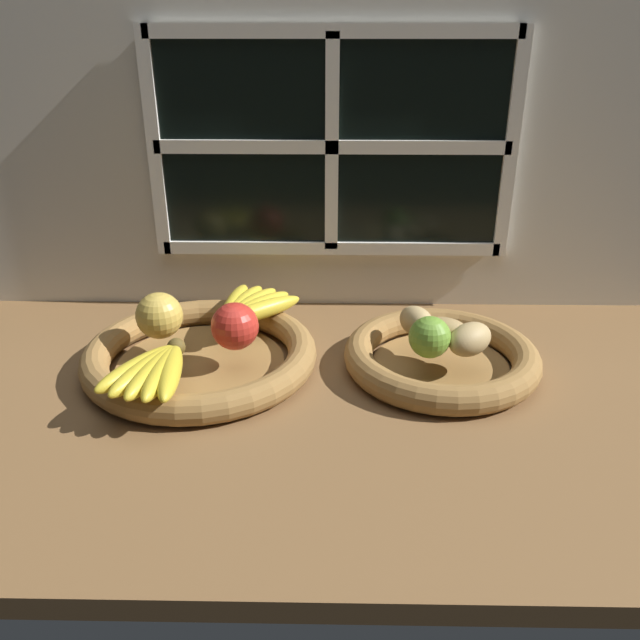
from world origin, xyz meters
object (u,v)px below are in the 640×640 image
at_px(potato_oblong, 416,321).
at_px(potato_small, 469,339).
at_px(apple_golden_left, 159,316).
at_px(potato_large, 443,331).
at_px(apple_red_right, 235,326).
at_px(banana_bunch_front, 153,370).
at_px(fruit_bowl_right, 441,357).
at_px(lime_near, 429,337).
at_px(banana_bunch_back, 248,306).
at_px(fruit_bowl_left, 200,355).

xyz_separation_m(potato_oblong, potato_small, (0.07, -0.07, 0.00)).
bearing_deg(apple_golden_left, potato_large, -2.08).
relative_size(apple_red_right, potato_large, 0.94).
xyz_separation_m(banana_bunch_front, potato_small, (0.47, 0.09, 0.01)).
bearing_deg(potato_small, fruit_bowl_right, 135.00).
height_order(potato_small, potato_large, potato_small).
xyz_separation_m(apple_golden_left, lime_near, (0.43, -0.06, -0.01)).
relative_size(banana_bunch_front, lime_near, 2.64).
bearing_deg(fruit_bowl_right, potato_large, 0.00).
relative_size(apple_golden_left, potato_oblong, 1.09).
bearing_deg(lime_near, potato_oblong, 98.65).
distance_m(apple_red_right, lime_near, 0.30).
bearing_deg(apple_golden_left, fruit_bowl_right, -2.08).
distance_m(fruit_bowl_right, potato_oblong, 0.07).
bearing_deg(apple_red_right, banana_bunch_back, 87.32).
bearing_deg(fruit_bowl_right, apple_golden_left, 177.92).
distance_m(apple_red_right, banana_bunch_front, 0.15).
relative_size(potato_large, lime_near, 1.23).
relative_size(potato_oblong, lime_near, 1.07).
bearing_deg(potato_large, banana_bunch_back, 161.68).
relative_size(apple_golden_left, banana_bunch_front, 0.44).
distance_m(banana_bunch_front, potato_large, 0.45).
xyz_separation_m(apple_red_right, lime_near, (0.30, -0.02, -0.01)).
bearing_deg(banana_bunch_front, fruit_bowl_right, 15.76).
bearing_deg(lime_near, potato_large, 56.31).
bearing_deg(fruit_bowl_right, banana_bunch_front, -164.24).
height_order(apple_red_right, lime_near, apple_red_right).
relative_size(fruit_bowl_right, apple_golden_left, 4.16).
relative_size(fruit_bowl_right, banana_bunch_front, 1.84).
bearing_deg(potato_small, banana_bunch_back, 158.38).
relative_size(banana_bunch_front, potato_small, 2.12).
distance_m(fruit_bowl_right, banana_bunch_front, 0.45).
height_order(potato_small, lime_near, lime_near).
height_order(fruit_bowl_left, fruit_bowl_right, same).
distance_m(apple_golden_left, potato_large, 0.46).
distance_m(fruit_bowl_left, banana_bunch_back, 0.13).
distance_m(fruit_bowl_right, apple_golden_left, 0.46).
height_order(apple_red_right, potato_oblong, apple_red_right).
bearing_deg(fruit_bowl_right, fruit_bowl_left, 180.00).
distance_m(fruit_bowl_left, potato_small, 0.43).
relative_size(apple_red_right, banana_bunch_front, 0.44).
height_order(banana_bunch_front, potato_large, potato_large).
xyz_separation_m(fruit_bowl_left, apple_golden_left, (-0.06, 0.02, 0.06)).
distance_m(fruit_bowl_left, apple_golden_left, 0.09).
height_order(apple_red_right, banana_bunch_front, apple_red_right).
distance_m(apple_golden_left, lime_near, 0.43).
bearing_deg(lime_near, fruit_bowl_left, 173.34).
xyz_separation_m(apple_red_right, potato_small, (0.36, -0.02, -0.01)).
bearing_deg(banana_bunch_back, lime_near, -26.86).
bearing_deg(apple_red_right, lime_near, -4.59).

